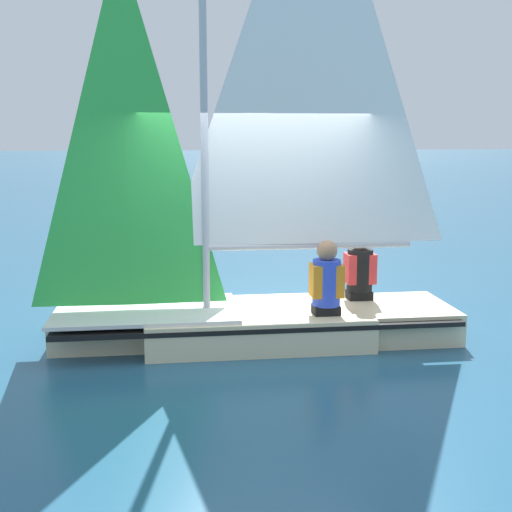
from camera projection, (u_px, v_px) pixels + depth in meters
ground_plane at (256, 339)px, 7.23m from camera, size 260.00×260.00×0.00m
sailboat_main at (257, 260)px, 7.07m from camera, size 1.67×4.56×5.58m
sailor_helm at (326, 290)px, 6.92m from camera, size 0.32×0.36×1.16m
sailor_crew at (360, 276)px, 7.57m from camera, size 0.32×0.36×1.16m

